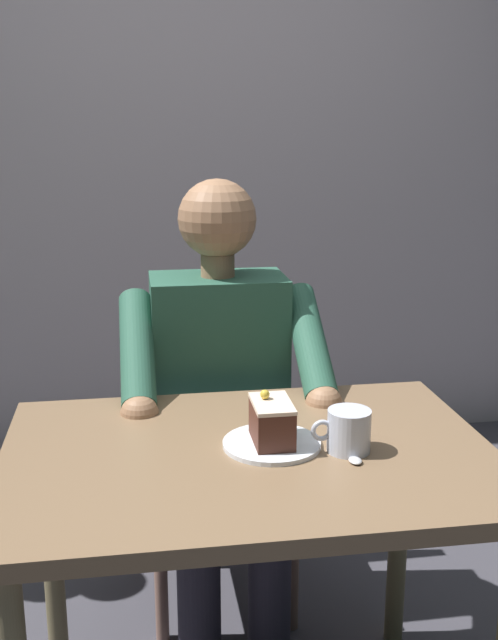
% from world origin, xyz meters
% --- Properties ---
extents(cafe_rear_panel, '(6.40, 0.12, 3.00)m').
position_xyz_m(cafe_rear_panel, '(0.00, -1.78, 1.50)').
color(cafe_rear_panel, '#AA9DA2').
rests_on(cafe_rear_panel, ground).
extents(dining_table, '(1.01, 0.71, 0.72)m').
position_xyz_m(dining_table, '(0.00, 0.00, 0.63)').
color(dining_table, brown).
rests_on(dining_table, ground).
extents(chair, '(0.42, 0.42, 0.89)m').
position_xyz_m(chair, '(0.00, -0.64, 0.49)').
color(chair, '#856052').
rests_on(chair, ground).
extents(seated_person, '(0.53, 0.58, 1.24)m').
position_xyz_m(seated_person, '(0.00, -0.47, 0.64)').
color(seated_person, '#295543').
rests_on(seated_person, ground).
extents(dessert_plate, '(0.20, 0.20, 0.01)m').
position_xyz_m(dessert_plate, '(-0.05, -0.01, 0.73)').
color(dessert_plate, white).
rests_on(dessert_plate, dining_table).
extents(cake_slice, '(0.08, 0.13, 0.11)m').
position_xyz_m(cake_slice, '(-0.05, -0.01, 0.78)').
color(cake_slice, '#4B261C').
rests_on(cake_slice, dessert_plate).
extents(coffee_cup, '(0.12, 0.09, 0.09)m').
position_xyz_m(coffee_cup, '(-0.20, 0.04, 0.77)').
color(coffee_cup, silver).
rests_on(coffee_cup, dining_table).
extents(dessert_spoon, '(0.03, 0.14, 0.01)m').
position_xyz_m(dessert_spoon, '(-0.20, 0.06, 0.73)').
color(dessert_spoon, silver).
rests_on(dessert_spoon, dining_table).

